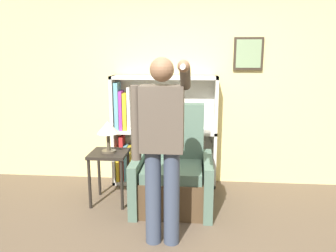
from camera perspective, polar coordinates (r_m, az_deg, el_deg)
name	(u,v)px	position (r m, az deg, el deg)	size (l,w,h in m)	color
wall_back	(184,83)	(4.52, 2.75, 7.56)	(8.00, 0.11, 2.80)	#DBCC84
bookcase	(154,132)	(4.50, -2.54, -1.01)	(1.42, 0.28, 1.50)	silver
armchair	(173,175)	(3.93, 0.88, -8.60)	(0.91, 0.80, 1.20)	#4C3823
person_standing	(162,143)	(2.96, -1.10, -2.90)	(0.54, 0.78, 1.76)	#384256
side_table	(109,162)	(4.02, -10.20, -6.11)	(0.44, 0.44, 0.64)	black
table_lamp	(108,129)	(3.91, -10.42, -0.58)	(0.26, 0.26, 0.38)	#4C4233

